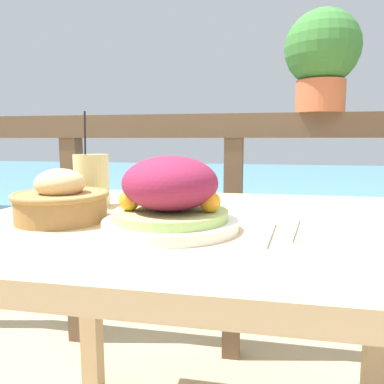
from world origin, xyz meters
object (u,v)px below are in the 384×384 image
(drink_glass, at_px, (92,181))
(potted_plant, at_px, (322,56))
(salad_plate, at_px, (170,198))
(bread_basket, at_px, (61,200))

(drink_glass, relative_size, potted_plant, 0.68)
(salad_plate, distance_m, drink_glass, 0.33)
(salad_plate, height_order, drink_glass, drink_glass)
(potted_plant, bearing_deg, bread_basket, -129.71)
(bread_basket, distance_m, potted_plant, 1.05)
(salad_plate, relative_size, drink_glass, 1.07)
(salad_plate, bearing_deg, drink_glass, 142.27)
(drink_glass, bearing_deg, salad_plate, -37.73)
(drink_glass, bearing_deg, potted_plant, 42.04)
(salad_plate, distance_m, bread_basket, 0.25)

